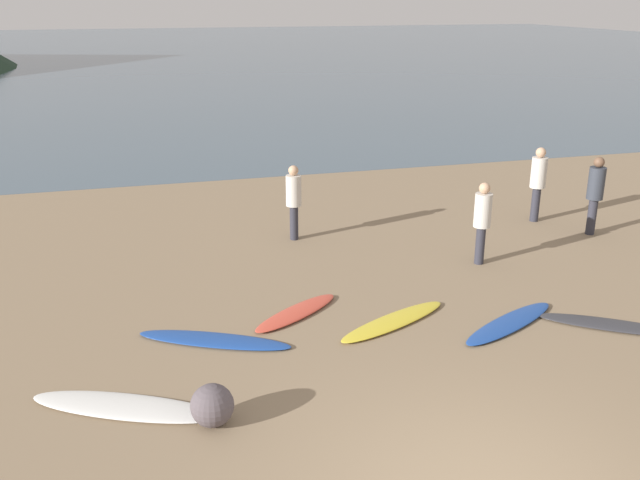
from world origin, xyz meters
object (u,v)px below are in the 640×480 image
object	(u,v)px
person_0	(482,217)
person_1	(538,178)
surfboard_5	(611,325)
beach_rock_far	(212,405)
surfboard_0	(126,407)
surfboard_3	(394,321)
surfboard_4	(510,323)
person_3	(294,196)
person_2	(595,189)
surfboard_1	(214,340)
surfboard_2	(296,312)

from	to	relation	value
person_0	person_1	distance (m)	3.36
surfboard_5	beach_rock_far	xyz separation A→B (m)	(-6.54, -1.01, 0.24)
surfboard_0	person_1	size ratio (longest dim) A/B	1.48
surfboard_0	surfboard_3	distance (m)	4.48
surfboard_4	person_3	xyz separation A→B (m)	(-2.39, 5.04, 0.94)
surfboard_4	person_2	bearing A→B (deg)	14.40
surfboard_1	person_0	distance (m)	5.93
surfboard_5	person_3	xyz separation A→B (m)	(-3.94, 5.52, 0.94)
beach_rock_far	surfboard_2	bearing A→B (deg)	57.98
surfboard_1	person_0	world-z (taller)	person_0
surfboard_0	beach_rock_far	bearing A→B (deg)	-5.40
person_0	surfboard_3	bearing A→B (deg)	-23.42
person_0	person_1	xyz separation A→B (m)	(2.57, 2.16, 0.06)
surfboard_1	person_2	distance (m)	9.30
surfboard_1	beach_rock_far	bearing A→B (deg)	-71.01
surfboard_3	person_1	xyz separation A→B (m)	(5.19, 4.23, 1.00)
person_2	beach_rock_far	world-z (taller)	person_2
person_1	surfboard_1	bearing A→B (deg)	-153.95
surfboard_2	person_1	size ratio (longest dim) A/B	1.09
surfboard_4	beach_rock_far	size ratio (longest dim) A/B	4.16
person_1	beach_rock_far	distance (m)	10.51
surfboard_2	person_3	world-z (taller)	person_3
beach_rock_far	person_1	bearing A→B (deg)	36.87
beach_rock_far	surfboard_4	bearing A→B (deg)	16.64
surfboard_2	surfboard_4	bearing A→B (deg)	-56.64
person_0	surfboard_0	bearing A→B (deg)	-34.88
surfboard_2	surfboard_4	distance (m)	3.50
surfboard_4	surfboard_2	bearing A→B (deg)	131.07
person_0	person_3	bearing A→B (deg)	-98.54
person_2	beach_rock_far	size ratio (longest dim) A/B	3.22
beach_rock_far	surfboard_1	bearing A→B (deg)	82.40
surfboard_1	person_3	xyz separation A→B (m)	(2.31, 4.34, 0.94)
person_2	beach_rock_far	xyz separation A→B (m)	(-9.07, -5.10, -0.76)
surfboard_5	beach_rock_far	bearing A→B (deg)	-136.89
person_0	surfboard_5	bearing A→B (deg)	41.27
surfboard_1	surfboard_5	bearing A→B (deg)	15.90
surfboard_2	surfboard_3	size ratio (longest dim) A/B	0.84
surfboard_1	person_0	size ratio (longest dim) A/B	1.48
surfboard_0	surfboard_3	size ratio (longest dim) A/B	1.14
surfboard_3	surfboard_4	distance (m)	1.88
surfboard_0	surfboard_5	xyz separation A→B (m)	(7.59, 0.36, -0.00)
surfboard_4	person_2	size ratio (longest dim) A/B	1.29
surfboard_2	person_1	world-z (taller)	person_1
person_1	person_0	bearing A→B (deg)	-140.77
surfboard_0	surfboard_2	xyz separation A→B (m)	(2.80, 2.15, 0.01)
surfboard_2	surfboard_3	bearing A→B (deg)	-61.69
person_2	person_3	xyz separation A→B (m)	(-6.47, 1.43, -0.06)
surfboard_4	person_0	xyz separation A→B (m)	(0.82, 2.64, 0.94)
surfboard_5	person_0	xyz separation A→B (m)	(-0.72, 3.12, 0.95)
surfboard_4	person_1	bearing A→B (deg)	27.60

